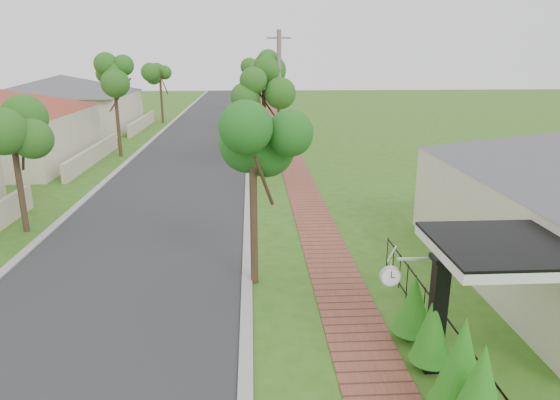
# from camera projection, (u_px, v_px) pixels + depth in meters

# --- Properties ---
(ground) EXTENTS (160.00, 160.00, 0.00)m
(ground) POSITION_uv_depth(u_px,v_px,m) (217.00, 347.00, 11.15)
(ground) COLOR #2F5E16
(ground) RESTS_ON ground
(road) EXTENTS (7.00, 120.00, 0.02)m
(road) POSITION_uv_depth(u_px,v_px,m) (188.00, 162.00, 30.14)
(road) COLOR #28282B
(road) RESTS_ON ground
(kerb_right) EXTENTS (0.30, 120.00, 0.10)m
(kerb_right) POSITION_uv_depth(u_px,v_px,m) (249.00, 161.00, 30.34)
(kerb_right) COLOR #9E9E99
(kerb_right) RESTS_ON ground
(kerb_left) EXTENTS (0.30, 120.00, 0.10)m
(kerb_left) POSITION_uv_depth(u_px,v_px,m) (127.00, 163.00, 29.94)
(kerb_left) COLOR #9E9E99
(kerb_left) RESTS_ON ground
(sidewalk) EXTENTS (1.50, 120.00, 0.03)m
(sidewalk) POSITION_uv_depth(u_px,v_px,m) (291.00, 161.00, 30.48)
(sidewalk) COLOR brown
(sidewalk) RESTS_ON ground
(porch_post) EXTENTS (0.48, 0.48, 2.52)m
(porch_post) POSITION_uv_depth(u_px,v_px,m) (437.00, 319.00, 10.13)
(porch_post) COLOR black
(porch_post) RESTS_ON ground
(picket_fence) EXTENTS (0.03, 8.02, 1.00)m
(picket_fence) POSITION_uv_depth(u_px,v_px,m) (434.00, 320.00, 11.27)
(picket_fence) COLOR black
(picket_fence) RESTS_ON ground
(street_trees) EXTENTS (10.70, 37.65, 5.89)m
(street_trees) POSITION_uv_depth(u_px,v_px,m) (198.00, 79.00, 35.42)
(street_trees) COLOR #382619
(street_trees) RESTS_ON ground
(hedge_row) EXTENTS (0.92, 4.19, 2.04)m
(hedge_row) POSITION_uv_depth(u_px,v_px,m) (448.00, 355.00, 9.29)
(hedge_row) COLOR #267116
(hedge_row) RESTS_ON ground
(far_house_grey) EXTENTS (15.56, 15.56, 4.60)m
(far_house_grey) POSITION_uv_depth(u_px,v_px,m) (64.00, 102.00, 42.23)
(far_house_grey) COLOR beige
(far_house_grey) RESTS_ON ground
(parked_car_red) EXTENTS (2.55, 4.86, 1.58)m
(parked_car_red) POSITION_uv_depth(u_px,v_px,m) (245.00, 136.00, 34.49)
(parked_car_red) COLOR maroon
(parked_car_red) RESTS_ON ground
(parked_car_white) EXTENTS (2.17, 4.50, 1.42)m
(parked_car_white) POSITION_uv_depth(u_px,v_px,m) (244.00, 127.00, 39.50)
(parked_car_white) COLOR silver
(parked_car_white) RESTS_ON ground
(near_tree) EXTENTS (1.88, 1.88, 4.83)m
(near_tree) POSITION_uv_depth(u_px,v_px,m) (253.00, 150.00, 13.24)
(near_tree) COLOR #382619
(near_tree) RESTS_ON ground
(utility_pole) EXTENTS (1.20, 0.24, 7.45)m
(utility_pole) POSITION_uv_depth(u_px,v_px,m) (279.00, 104.00, 25.86)
(utility_pole) COLOR gray
(utility_pole) RESTS_ON ground
(station_clock) EXTENTS (1.07, 0.13, 0.61)m
(station_clock) POSITION_uv_depth(u_px,v_px,m) (392.00, 275.00, 10.23)
(station_clock) COLOR silver
(station_clock) RESTS_ON ground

